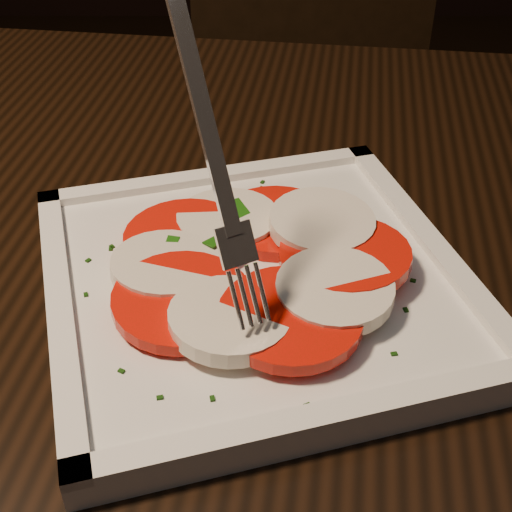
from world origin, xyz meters
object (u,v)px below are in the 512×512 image
chair (319,92)px  fork (205,147)px  plate (256,284)px  table (325,366)px

chair → fork: fork is taller
chair → plate: bearing=-102.6°
chair → fork: 0.88m
chair → plate: 0.82m
chair → plate: chair is taller
table → fork: fork is taller
table → fork: 0.23m
chair → fork: size_ratio=5.88×
table → plate: (-0.05, -0.03, 0.11)m
plate → fork: (-0.03, -0.02, 0.11)m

